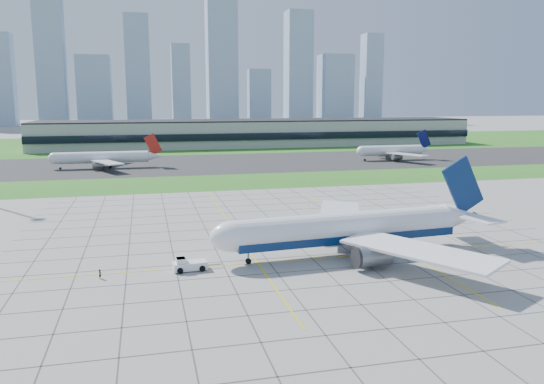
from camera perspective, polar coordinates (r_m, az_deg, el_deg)
The scene contains 13 objects.
ground at distance 97.16m, azimuth 4.01°, elevation -6.85°, with size 1400.00×1400.00×0.00m, color #999893.
grass_median at distance 183.01m, azimuth -4.50°, elevation 1.11°, with size 700.00×35.00×0.04m, color #276D1F.
asphalt_taxiway at distance 236.99m, azimuth -6.61°, elevation 3.10°, with size 700.00×75.00×0.04m, color #383838.
grass_far at distance 345.92m, azimuth -8.85°, elevation 5.19°, with size 700.00×145.00×0.04m, color #276D1F.
apron_markings at distance 107.48m, azimuth 2.44°, elevation -5.18°, with size 120.00×130.00×0.03m.
terminal at distance 326.35m, azimuth -1.45°, elevation 6.41°, with size 260.00×43.00×15.80m.
city_skyline at distance 609.72m, azimuth -11.99°, elevation 12.66°, with size 523.00×32.40×160.00m.
airliner at distance 97.81m, azimuth 8.28°, elevation -3.94°, with size 55.13×55.67×17.35m.
pushback_tug at distance 89.72m, azimuth -9.00°, elevation -7.72°, with size 8.14×3.21×2.24m.
crew_near at distance 89.07m, azimuth -18.01°, elevation -8.38°, with size 0.57×0.37×1.56m, color black.
crew_far at distance 95.60m, azimuth 20.69°, elevation -7.29°, with size 0.75×0.59×1.55m, color black.
distant_jet_1 at distance 228.68m, azimuth -17.66°, elevation 3.57°, with size 42.76×42.66×14.08m.
distant_jet_2 at distance 254.02m, azimuth 12.83°, elevation 4.38°, with size 35.11×42.66×14.08m.
Camera 1 is at (-28.30, -88.62, 28.05)m, focal length 35.00 mm.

